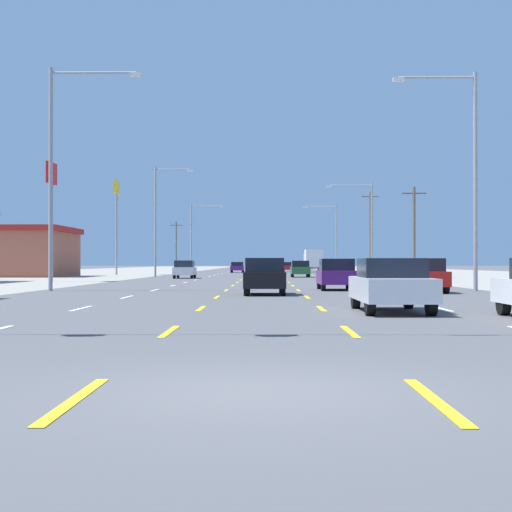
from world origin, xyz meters
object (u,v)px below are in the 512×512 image
sedan_inner_right_near (391,284)px  pole_sign_left_row_1 (52,191)px  streetlight_right_row_0 (467,165)px  streetlight_left_row_0 (60,162)px  hatchback_inner_right_far (336,274)px  streetlight_left_row_1 (159,214)px  hatchback_far_right_midfar (423,275)px  hatchback_far_left_farther (185,269)px  streetlight_right_row_2 (333,233)px  streetlight_right_row_1 (367,222)px  hatchback_inner_right_farthest (300,269)px  sedan_inner_left_distant_a (237,267)px  box_truck_far_right_distant_b (313,259)px  pole_sign_left_row_2 (117,204)px  sedan_inner_right_distant_c (289,267)px  streetlight_left_row_2 (195,233)px  hatchback_center_turn_mid (265,276)px

sedan_inner_right_near → pole_sign_left_row_1: size_ratio=0.53×
streetlight_right_row_0 → streetlight_left_row_0: bearing=-180.0°
hatchback_inner_right_far → streetlight_left_row_1: bearing=111.4°
hatchback_far_right_midfar → streetlight_left_row_1: bearing=114.4°
hatchback_far_left_farther → streetlight_right_row_2: size_ratio=0.41×
hatchback_far_right_midfar → streetlight_right_row_1: streetlight_right_row_1 is taller
streetlight_left_row_0 → streetlight_right_row_1: (19.39, 35.56, -0.99)m
hatchback_inner_right_farthest → sedan_inner_left_distant_a: bearing=101.9°
box_truck_far_right_distant_b → hatchback_inner_right_farthest: bearing=-95.3°
hatchback_far_left_farther → pole_sign_left_row_1: size_ratio=0.46×
pole_sign_left_row_2 → streetlight_right_row_0: pole_sign_left_row_2 is taller
sedan_inner_left_distant_a → streetlight_left_row_0: (-6.12, -68.92, 5.43)m
hatchback_far_right_midfar → hatchback_inner_right_far: same height
sedan_inner_right_distant_c → pole_sign_left_row_1: size_ratio=0.53×
hatchback_far_left_farther → pole_sign_left_row_1: pole_sign_left_row_1 is taller
sedan_inner_left_distant_a → streetlight_right_row_1: streetlight_right_row_1 is taller
hatchback_far_right_midfar → streetlight_right_row_2: (2.40, 73.14, 4.78)m
sedan_inner_right_distant_c → pole_sign_left_row_1: (-18.85, -60.19, 5.71)m
sedan_inner_right_near → streetlight_right_row_1: 51.97m
hatchback_inner_right_farthest → streetlight_right_row_2: bearing=80.2°
hatchback_inner_right_farthest → streetlight_right_row_2: size_ratio=0.41×
sedan_inner_left_distant_a → pole_sign_left_row_2: bearing=-123.7°
hatchback_far_left_farther → streetlight_left_row_1: 8.15m
hatchback_far_right_midfar → streetlight_left_row_2: size_ratio=0.41×
hatchback_inner_right_farthest → sedan_inner_right_distant_c: size_ratio=0.87×
hatchback_center_turn_mid → streetlight_right_row_0: 11.83m
sedan_inner_left_distant_a → streetlight_right_row_2: bearing=9.5°
streetlight_left_row_0 → streetlight_right_row_2: streetlight_left_row_0 is taller
streetlight_right_row_0 → streetlight_right_row_2: bearing=90.1°
streetlight_right_row_0 → hatchback_far_right_midfar: bearing=-141.7°
sedan_inner_right_near → streetlight_left_row_0: 21.36m
sedan_inner_right_near → sedan_inner_left_distant_a: same height
sedan_inner_left_distant_a → pole_sign_left_row_1: (-11.50, -50.82, 5.71)m
hatchback_center_turn_mid → box_truck_far_right_distant_b: 79.75m
box_truck_far_right_distant_b → pole_sign_left_row_2: 35.26m
hatchback_far_left_farther → box_truck_far_right_distant_b: 47.19m
streetlight_left_row_0 → streetlight_left_row_2: 71.13m
pole_sign_left_row_2 → streetlight_left_row_1: size_ratio=1.02×
hatchback_inner_right_farthest → hatchback_far_right_midfar: bearing=-84.3°
hatchback_far_right_midfar → sedan_inner_right_distant_c: (-3.48, 80.31, -0.03)m
hatchback_far_left_farther → streetlight_left_row_2: (-2.83, 41.15, 4.80)m
pole_sign_left_row_1 → pole_sign_left_row_2: bearing=92.5°
streetlight_left_row_2 → streetlight_right_row_0: bearing=-74.7°
sedan_inner_left_distant_a → streetlight_left_row_2: size_ratio=0.47×
streetlight_left_row_2 → streetlight_right_row_2: (19.27, 0.00, -0.02)m
streetlight_right_row_0 → sedan_inner_right_near: bearing=-111.5°
streetlight_left_row_2 → pole_sign_left_row_1: bearing=-95.9°
streetlight_left_row_1 → hatchback_center_turn_mid: bearing=-76.0°
hatchback_center_turn_mid → streetlight_right_row_0: size_ratio=0.37×
pole_sign_left_row_1 → hatchback_center_turn_mid: bearing=-55.9°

